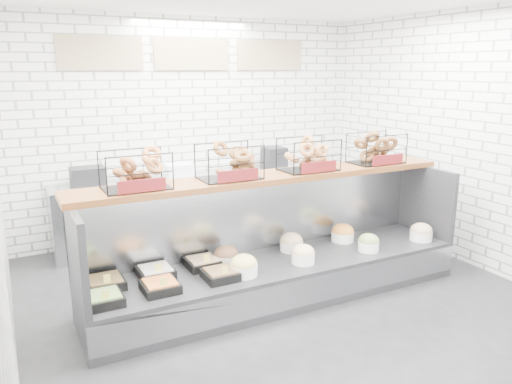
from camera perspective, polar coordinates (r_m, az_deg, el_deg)
ground at (r=5.12m, az=4.44°, el=-13.01°), size 5.50×5.50×0.00m
room_shell at (r=5.09m, az=1.26°, el=11.05°), size 5.02×5.51×3.01m
display_case at (r=5.24m, az=2.35°, el=-8.36°), size 4.00×0.90×1.20m
bagel_shelf at (r=5.09m, az=1.65°, el=3.42°), size 4.10×0.50×0.40m
prep_counter at (r=6.99m, az=-6.04°, el=-1.44°), size 4.00×0.60×1.20m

